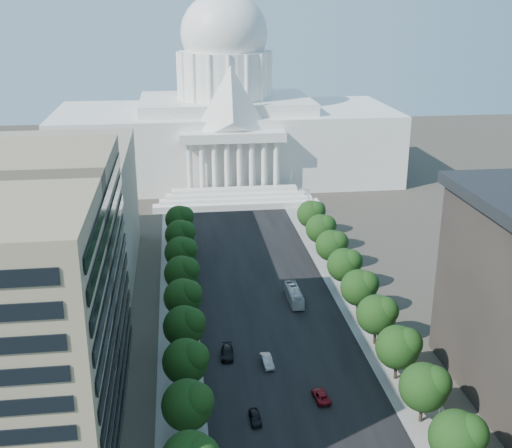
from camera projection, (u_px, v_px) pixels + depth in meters
name	position (u px, v px, depth m)	size (l,w,h in m)	color
road_asphalt	(260.00, 283.00, 148.33)	(30.00, 260.00, 0.01)	black
sidewalk_left	(178.00, 288.00, 146.08)	(8.00, 260.00, 0.02)	gray
sidewalk_right	(340.00, 279.00, 150.58)	(8.00, 260.00, 0.02)	gray
capitol	(226.00, 123.00, 230.47)	(120.00, 56.00, 73.00)	white
office_block_left_far	(48.00, 217.00, 147.01)	(38.00, 52.00, 30.00)	gray
tree_l_c	(189.00, 404.00, 93.39)	(7.79, 7.60, 9.97)	#33261C
tree_l_d	(187.00, 360.00, 104.61)	(7.79, 7.60, 9.97)	#33261C
tree_l_e	(186.00, 325.00, 115.84)	(7.79, 7.60, 9.97)	#33261C
tree_l_f	(184.00, 296.00, 127.07)	(7.79, 7.60, 9.97)	#33261C
tree_l_g	(183.00, 272.00, 138.30)	(7.79, 7.60, 9.97)	#33261C
tree_l_h	(182.00, 252.00, 149.53)	(7.79, 7.60, 9.97)	#33261C
tree_l_i	(181.00, 234.00, 160.75)	(7.79, 7.60, 9.97)	#33261C
tree_l_j	(181.00, 219.00, 171.98)	(7.79, 7.60, 9.97)	#33261C
tree_r_b	(460.00, 436.00, 86.43)	(7.79, 7.60, 9.97)	#33261C
tree_r_c	(426.00, 386.00, 97.65)	(7.79, 7.60, 9.97)	#33261C
tree_r_d	(400.00, 346.00, 108.88)	(7.79, 7.60, 9.97)	#33261C
tree_r_e	(378.00, 314.00, 120.11)	(7.79, 7.60, 9.97)	#33261C
tree_r_f	(361.00, 287.00, 131.34)	(7.79, 7.60, 9.97)	#33261C
tree_r_g	(346.00, 264.00, 142.56)	(7.79, 7.60, 9.97)	#33261C
tree_r_h	(333.00, 245.00, 153.79)	(7.79, 7.60, 9.97)	#33261C
tree_r_i	(322.00, 228.00, 165.02)	(7.79, 7.60, 9.97)	#33261C
tree_r_j	(312.00, 213.00, 176.25)	(7.79, 7.60, 9.97)	#33261C
streetlight_b	(438.00, 392.00, 97.29)	(2.61, 0.44, 9.00)	gray
streetlight_c	(386.00, 316.00, 120.69)	(2.61, 0.44, 9.00)	gray
streetlight_d	(351.00, 264.00, 144.08)	(2.61, 0.44, 9.00)	gray
streetlight_e	(326.00, 227.00, 167.47)	(2.61, 0.44, 9.00)	gray
streetlight_f	(307.00, 199.00, 190.86)	(2.61, 0.44, 9.00)	gray
car_dark_a	(255.00, 418.00, 99.61)	(1.72, 4.28, 1.46)	black
car_silver	(267.00, 361.00, 114.94)	(1.74, 4.98, 1.64)	#929399
car_red	(321.00, 396.00, 105.09)	(2.28, 4.95, 1.38)	maroon
car_dark_b	(227.00, 353.00, 117.60)	(2.24, 5.52, 1.60)	black
city_bus	(294.00, 295.00, 139.00)	(2.50, 10.69, 2.98)	silver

